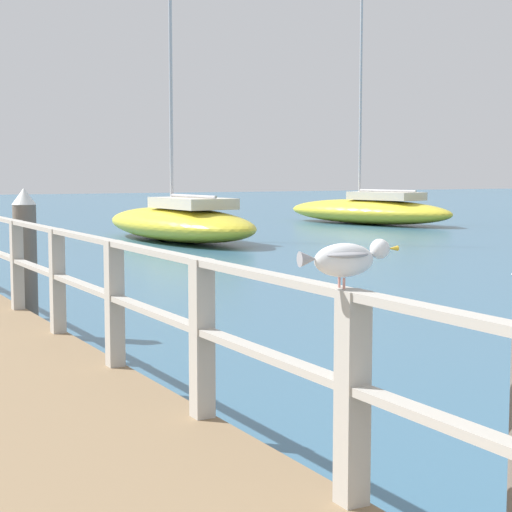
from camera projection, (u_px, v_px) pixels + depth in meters
The scene contains 4 objects.
dock_piling_far at pixel (26, 261), 10.52m from camera, with size 0.29×0.29×1.80m.
seagull_background at pixel (346, 258), 3.81m from camera, with size 0.48×0.21×0.21m.
boat_1 at pixel (179, 222), 25.10m from camera, with size 3.07×7.74×9.31m.
boat_3 at pixel (368, 210), 33.44m from camera, with size 4.14×8.20×10.19m.
Camera 1 is at (-0.82, 0.86, 1.99)m, focal length 60.78 mm.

